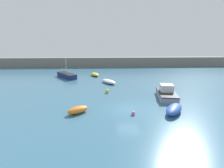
{
  "coord_description": "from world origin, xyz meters",
  "views": [
    {
      "loc": [
        -2.73,
        -17.93,
        7.36
      ],
      "look_at": [
        -1.43,
        8.92,
        0.62
      ],
      "focal_mm": 28.0,
      "sensor_mm": 36.0,
      "label": 1
    }
  ],
  "objects_px": {
    "mooring_buoy_pink": "(133,113)",
    "open_tender_yellow": "(174,109)",
    "sailboat_twin_hulled": "(67,75)",
    "cabin_cruiser_white": "(167,93)",
    "dinghy_near_pier": "(78,110)",
    "mooring_buoy_yellow": "(107,91)",
    "rowboat_white_midwater": "(95,74)",
    "rowboat_blue_near": "(109,81)"
  },
  "relations": [
    {
      "from": "mooring_buoy_pink",
      "to": "open_tender_yellow",
      "type": "bearing_deg",
      "value": 3.63
    },
    {
      "from": "sailboat_twin_hulled",
      "to": "cabin_cruiser_white",
      "type": "distance_m",
      "value": 20.74
    },
    {
      "from": "open_tender_yellow",
      "to": "dinghy_near_pier",
      "type": "distance_m",
      "value": 9.98
    },
    {
      "from": "sailboat_twin_hulled",
      "to": "mooring_buoy_yellow",
      "type": "height_order",
      "value": "sailboat_twin_hulled"
    },
    {
      "from": "cabin_cruiser_white",
      "to": "dinghy_near_pier",
      "type": "height_order",
      "value": "cabin_cruiser_white"
    },
    {
      "from": "sailboat_twin_hulled",
      "to": "rowboat_white_midwater",
      "type": "bearing_deg",
      "value": 67.37
    },
    {
      "from": "mooring_buoy_yellow",
      "to": "rowboat_white_midwater",
      "type": "bearing_deg",
      "value": 100.66
    },
    {
      "from": "cabin_cruiser_white",
      "to": "rowboat_white_midwater",
      "type": "xyz_separation_m",
      "value": [
        -10.13,
        14.96,
        -0.25
      ]
    },
    {
      "from": "rowboat_white_midwater",
      "to": "mooring_buoy_pink",
      "type": "distance_m",
      "value": 20.81
    },
    {
      "from": "sailboat_twin_hulled",
      "to": "cabin_cruiser_white",
      "type": "height_order",
      "value": "sailboat_twin_hulled"
    },
    {
      "from": "cabin_cruiser_white",
      "to": "mooring_buoy_pink",
      "type": "relative_size",
      "value": 13.05
    },
    {
      "from": "rowboat_blue_near",
      "to": "mooring_buoy_pink",
      "type": "relative_size",
      "value": 9.57
    },
    {
      "from": "mooring_buoy_yellow",
      "to": "mooring_buoy_pink",
      "type": "xyz_separation_m",
      "value": [
        2.48,
        -7.84,
        -0.06
      ]
    },
    {
      "from": "rowboat_white_midwater",
      "to": "open_tender_yellow",
      "type": "bearing_deg",
      "value": -178.7
    },
    {
      "from": "rowboat_blue_near",
      "to": "cabin_cruiser_white",
      "type": "distance_m",
      "value": 11.12
    },
    {
      "from": "cabin_cruiser_white",
      "to": "sailboat_twin_hulled",
      "type": "bearing_deg",
      "value": -121.26
    },
    {
      "from": "cabin_cruiser_white",
      "to": "dinghy_near_pier",
      "type": "bearing_deg",
      "value": -57.97
    },
    {
      "from": "open_tender_yellow",
      "to": "dinghy_near_pier",
      "type": "relative_size",
      "value": 1.45
    },
    {
      "from": "cabin_cruiser_white",
      "to": "dinghy_near_pier",
      "type": "relative_size",
      "value": 2.1
    },
    {
      "from": "dinghy_near_pier",
      "to": "mooring_buoy_yellow",
      "type": "distance_m",
      "value": 7.83
    },
    {
      "from": "rowboat_blue_near",
      "to": "dinghy_near_pier",
      "type": "bearing_deg",
      "value": -47.19
    },
    {
      "from": "sailboat_twin_hulled",
      "to": "open_tender_yellow",
      "type": "bearing_deg",
      "value": 1.32
    },
    {
      "from": "dinghy_near_pier",
      "to": "rowboat_white_midwater",
      "type": "bearing_deg",
      "value": -129.1
    },
    {
      "from": "rowboat_blue_near",
      "to": "open_tender_yellow",
      "type": "distance_m",
      "value": 14.78
    },
    {
      "from": "cabin_cruiser_white",
      "to": "rowboat_blue_near",
      "type": "bearing_deg",
      "value": -129.17
    },
    {
      "from": "cabin_cruiser_white",
      "to": "mooring_buoy_yellow",
      "type": "distance_m",
      "value": 8.2
    },
    {
      "from": "sailboat_twin_hulled",
      "to": "cabin_cruiser_white",
      "type": "relative_size",
      "value": 1.09
    },
    {
      "from": "mooring_buoy_yellow",
      "to": "mooring_buoy_pink",
      "type": "bearing_deg",
      "value": -72.43
    },
    {
      "from": "sailboat_twin_hulled",
      "to": "rowboat_white_midwater",
      "type": "height_order",
      "value": "sailboat_twin_hulled"
    },
    {
      "from": "mooring_buoy_yellow",
      "to": "mooring_buoy_pink",
      "type": "relative_size",
      "value": 1.31
    },
    {
      "from": "rowboat_blue_near",
      "to": "dinghy_near_pier",
      "type": "distance_m",
      "value": 13.41
    },
    {
      "from": "rowboat_white_midwater",
      "to": "mooring_buoy_yellow",
      "type": "relative_size",
      "value": 6.41
    },
    {
      "from": "open_tender_yellow",
      "to": "dinghy_near_pier",
      "type": "bearing_deg",
      "value": -56.78
    },
    {
      "from": "cabin_cruiser_white",
      "to": "mooring_buoy_yellow",
      "type": "relative_size",
      "value": 9.95
    },
    {
      "from": "mooring_buoy_pink",
      "to": "rowboat_blue_near",
      "type": "bearing_deg",
      "value": 98.63
    },
    {
      "from": "mooring_buoy_pink",
      "to": "mooring_buoy_yellow",
      "type": "bearing_deg",
      "value": 107.57
    },
    {
      "from": "rowboat_blue_near",
      "to": "cabin_cruiser_white",
      "type": "xyz_separation_m",
      "value": [
        7.37,
        -8.32,
        0.26
      ]
    },
    {
      "from": "rowboat_blue_near",
      "to": "open_tender_yellow",
      "type": "bearing_deg",
      "value": -6.07
    },
    {
      "from": "dinghy_near_pier",
      "to": "mooring_buoy_pink",
      "type": "xyz_separation_m",
      "value": [
        5.67,
        -0.69,
        -0.17
      ]
    },
    {
      "from": "open_tender_yellow",
      "to": "mooring_buoy_yellow",
      "type": "bearing_deg",
      "value": -102.49
    },
    {
      "from": "sailboat_twin_hulled",
      "to": "mooring_buoy_yellow",
      "type": "bearing_deg",
      "value": -1.16
    },
    {
      "from": "sailboat_twin_hulled",
      "to": "dinghy_near_pier",
      "type": "height_order",
      "value": "sailboat_twin_hulled"
    }
  ]
}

